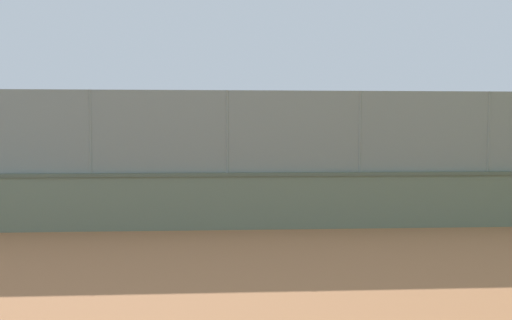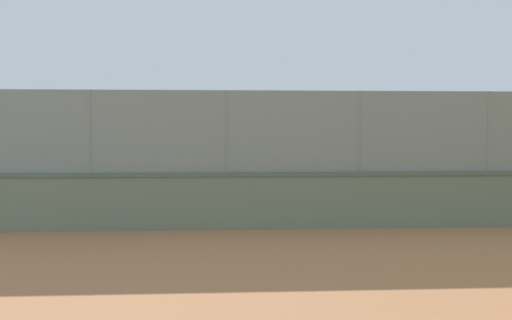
# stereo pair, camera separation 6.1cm
# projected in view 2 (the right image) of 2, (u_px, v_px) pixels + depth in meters

# --- Properties ---
(ground_plane) EXTENTS (260.00, 260.00, 0.00)m
(ground_plane) POSITION_uv_depth(u_px,v_px,m) (286.00, 185.00, 22.89)
(ground_plane) COLOR #B27247
(perimeter_wall) EXTENTS (31.60, 1.53, 1.31)m
(perimeter_wall) POSITION_uv_depth(u_px,v_px,m) (359.00, 199.00, 12.81)
(perimeter_wall) COLOR slate
(perimeter_wall) RESTS_ON ground_plane
(fence_panel_on_wall) EXTENTS (31.03, 1.19, 1.89)m
(fence_panel_on_wall) POSITION_uv_depth(u_px,v_px,m) (359.00, 132.00, 12.73)
(fence_panel_on_wall) COLOR gray
(fence_panel_on_wall) RESTS_ON perimeter_wall
(player_crossing_court) EXTENTS (1.11, 0.70, 1.58)m
(player_crossing_court) POSITION_uv_depth(u_px,v_px,m) (190.00, 165.00, 21.69)
(player_crossing_court) COLOR black
(player_crossing_court) RESTS_ON ground_plane
(player_near_wall_returning) EXTENTS (0.69, 0.92, 1.46)m
(player_near_wall_returning) POSITION_uv_depth(u_px,v_px,m) (297.00, 167.00, 21.81)
(player_near_wall_returning) COLOR navy
(player_near_wall_returning) RESTS_ON ground_plane
(player_foreground_swinging) EXTENTS (0.78, 1.26, 1.68)m
(player_foreground_swinging) POSITION_uv_depth(u_px,v_px,m) (175.00, 178.00, 14.80)
(player_foreground_swinging) COLOR navy
(player_foreground_swinging) RESTS_ON ground_plane
(sports_ball) EXTENTS (0.10, 0.10, 0.10)m
(sports_ball) POSITION_uv_depth(u_px,v_px,m) (226.00, 190.00, 20.54)
(sports_ball) COLOR yellow
(sports_ball) RESTS_ON ground_plane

